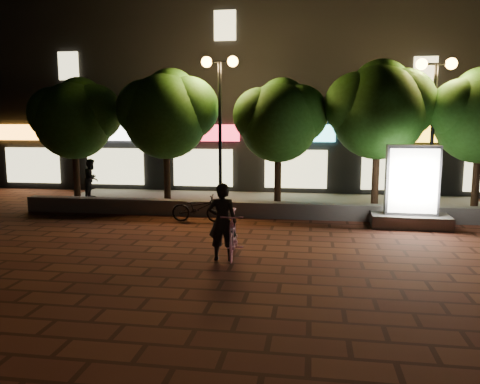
% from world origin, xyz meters
% --- Properties ---
extents(ground, '(80.00, 80.00, 0.00)m').
position_xyz_m(ground, '(0.00, 0.00, 0.00)').
color(ground, '#522719').
rests_on(ground, ground).
extents(retaining_wall, '(16.00, 0.45, 0.50)m').
position_xyz_m(retaining_wall, '(0.00, 4.00, 0.25)').
color(retaining_wall, slate).
rests_on(retaining_wall, ground).
extents(sidewalk, '(16.00, 5.00, 0.08)m').
position_xyz_m(sidewalk, '(0.00, 6.50, 0.04)').
color(sidewalk, slate).
rests_on(sidewalk, ground).
extents(building_block, '(28.00, 8.12, 11.30)m').
position_xyz_m(building_block, '(-0.01, 12.99, 5.00)').
color(building_block, black).
rests_on(building_block, ground).
extents(tree_far_left, '(3.36, 2.80, 4.63)m').
position_xyz_m(tree_far_left, '(-6.95, 5.46, 3.29)').
color(tree_far_left, black).
rests_on(tree_far_left, sidewalk).
extents(tree_left, '(3.60, 3.00, 4.89)m').
position_xyz_m(tree_left, '(-3.45, 5.46, 3.44)').
color(tree_left, black).
rests_on(tree_left, sidewalk).
extents(tree_mid, '(3.24, 2.70, 4.50)m').
position_xyz_m(tree_mid, '(0.55, 5.46, 3.22)').
color(tree_mid, black).
rests_on(tree_mid, sidewalk).
extents(tree_right, '(3.72, 3.10, 5.07)m').
position_xyz_m(tree_right, '(3.86, 5.46, 3.57)').
color(tree_right, black).
rests_on(tree_right, sidewalk).
extents(street_lamp_left, '(1.26, 0.36, 5.18)m').
position_xyz_m(street_lamp_left, '(-1.50, 5.20, 4.03)').
color(street_lamp_left, black).
rests_on(street_lamp_left, sidewalk).
extents(street_lamp_right, '(1.26, 0.36, 4.98)m').
position_xyz_m(street_lamp_right, '(5.50, 5.20, 3.89)').
color(street_lamp_right, black).
rests_on(street_lamp_right, sidewalk).
extents(ad_kiosk, '(2.27, 1.21, 2.40)m').
position_xyz_m(ad_kiosk, '(4.55, 3.27, 0.97)').
color(ad_kiosk, slate).
rests_on(ad_kiosk, ground).
extents(scooter_pink, '(0.69, 1.84, 1.08)m').
position_xyz_m(scooter_pink, '(-0.08, -0.59, 0.54)').
color(scooter_pink, pink).
rests_on(scooter_pink, ground).
extents(rider, '(0.64, 0.42, 1.74)m').
position_xyz_m(rider, '(-0.26, -0.89, 0.87)').
color(rider, black).
rests_on(rider, ground).
extents(scooter_parked, '(1.66, 0.64, 0.86)m').
position_xyz_m(scooter_parked, '(-1.77, 3.00, 0.43)').
color(scooter_parked, black).
rests_on(scooter_parked, ground).
extents(pedestrian, '(0.67, 0.82, 1.55)m').
position_xyz_m(pedestrian, '(-6.92, 6.43, 0.86)').
color(pedestrian, black).
rests_on(pedestrian, sidewalk).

